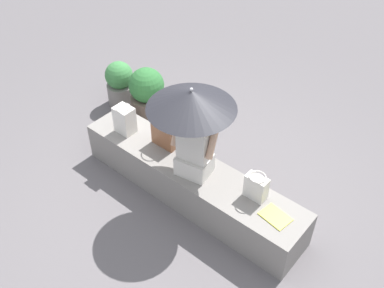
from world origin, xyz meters
TOP-DOWN VIEW (x-y plane):
  - ground_plane at (0.00, 0.00)m, footprint 14.00×14.00m
  - stone_bench at (0.00, 0.00)m, footprint 2.76×0.55m
  - person_seated at (-0.09, 0.04)m, footprint 0.50×0.34m
  - parasol at (-0.04, 0.02)m, footprint 0.88×0.88m
  - handbag_black at (0.44, -0.08)m, footprint 0.30×0.22m
  - tote_bag_canvas at (0.95, 0.03)m, footprint 0.22×0.17m
  - shoulder_bag_spare at (-0.78, -0.08)m, footprint 0.22×0.17m
  - magazine at (-1.08, 0.01)m, footprint 0.31×0.24m
  - planter_near at (1.92, -0.74)m, footprint 0.39×0.39m
  - planter_far at (1.31, -0.68)m, footprint 0.46×0.46m

SIDE VIEW (x-z plane):
  - ground_plane at x=0.00m, z-range 0.00..0.00m
  - stone_bench at x=0.00m, z-range 0.00..0.47m
  - planter_near at x=1.92m, z-range 0.00..0.67m
  - planter_far at x=1.31m, z-range 0.00..0.83m
  - magazine at x=-1.08m, z-range 0.47..0.48m
  - shoulder_bag_spare at x=-0.78m, z-range 0.47..0.75m
  - handbag_black at x=0.44m, z-range 0.47..0.79m
  - tote_bag_canvas at x=0.95m, z-range 0.46..0.82m
  - person_seated at x=-0.09m, z-range 0.41..1.31m
  - parasol at x=-0.04m, z-range 0.85..1.88m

